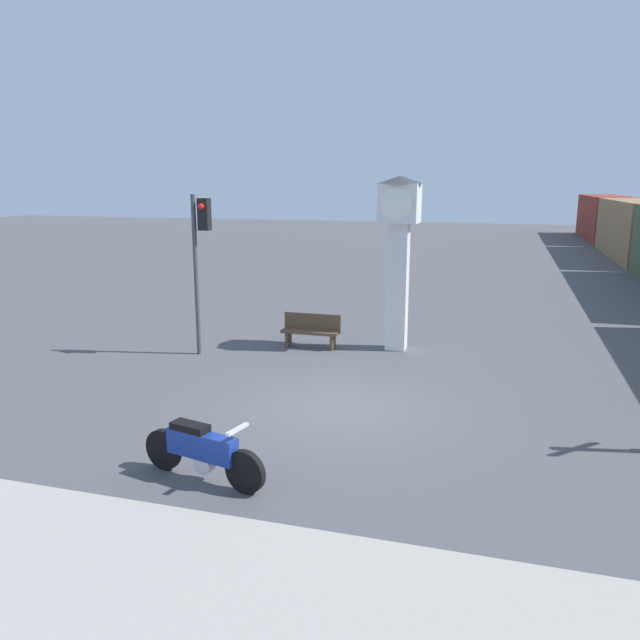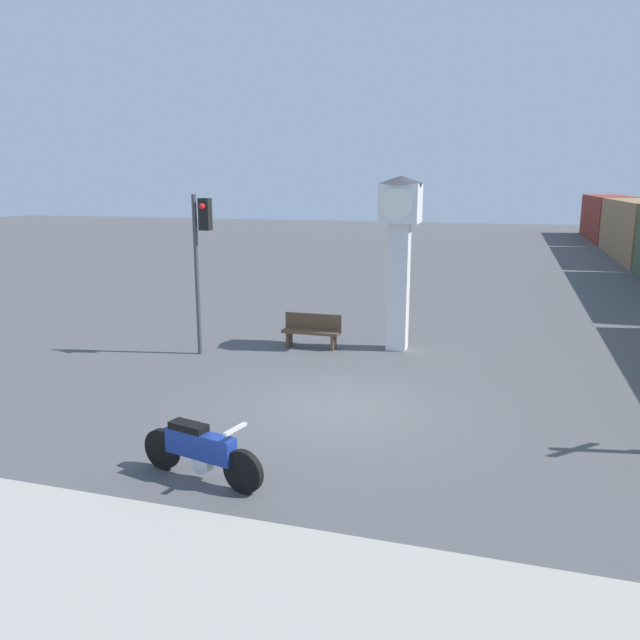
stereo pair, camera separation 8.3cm
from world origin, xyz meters
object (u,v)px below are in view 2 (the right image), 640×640
object	(u,v)px
clock_tower	(400,236)
bench	(312,330)
traffic_light	(201,246)
motorcycle	(200,451)

from	to	relation	value
clock_tower	bench	size ratio (longest dim) A/B	2.89
clock_tower	bench	xyz separation A→B (m)	(-2.28, -0.48, -2.58)
clock_tower	bench	distance (m)	3.48
traffic_light	bench	distance (m)	3.76
motorcycle	traffic_light	world-z (taller)	traffic_light
clock_tower	traffic_light	world-z (taller)	clock_tower
traffic_light	bench	bearing A→B (deg)	31.17
motorcycle	clock_tower	bearing A→B (deg)	92.69
motorcycle	clock_tower	size ratio (longest dim) A/B	0.48
motorcycle	bench	size ratio (longest dim) A/B	1.38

